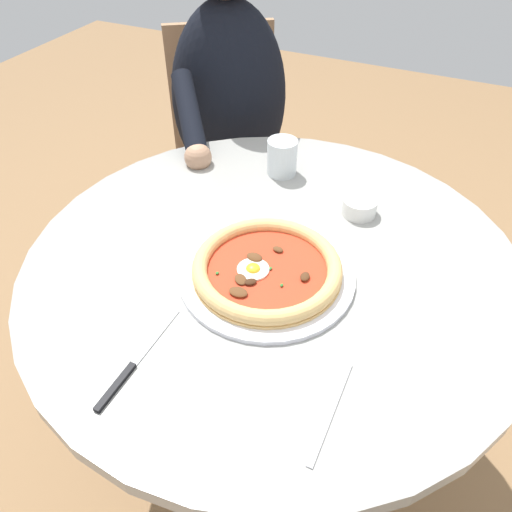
# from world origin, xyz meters

# --- Properties ---
(ground_plane) EXTENTS (6.00, 6.00, 0.02)m
(ground_plane) POSITION_xyz_m (0.00, 0.00, -0.01)
(ground_plane) COLOR olive
(dining_table) EXTENTS (1.00, 1.00, 0.71)m
(dining_table) POSITION_xyz_m (0.00, 0.00, 0.56)
(dining_table) COLOR #999993
(dining_table) RESTS_ON ground
(pizza_on_plate) EXTENTS (0.34, 0.34, 0.04)m
(pizza_on_plate) POSITION_xyz_m (-0.06, -0.01, 0.73)
(pizza_on_plate) COLOR white
(pizza_on_plate) RESTS_ON dining_table
(water_glass) EXTENTS (0.07, 0.07, 0.09)m
(water_glass) POSITION_xyz_m (0.30, 0.11, 0.75)
(water_glass) COLOR silver
(water_glass) RESTS_ON dining_table
(steak_knife) EXTENTS (0.22, 0.01, 0.01)m
(steak_knife) POSITION_xyz_m (-0.35, 0.10, 0.71)
(steak_knife) COLOR silver
(steak_knife) RESTS_ON dining_table
(ramekin_capers) EXTENTS (0.08, 0.08, 0.04)m
(ramekin_capers) POSITION_xyz_m (0.22, -0.11, 0.73)
(ramekin_capers) COLOR white
(ramekin_capers) RESTS_ON dining_table
(fork_utensil) EXTENTS (0.19, 0.01, 0.00)m
(fork_utensil) POSITION_xyz_m (-0.28, -0.22, 0.71)
(fork_utensil) COLOR #BCBCC1
(fork_utensil) RESTS_ON dining_table
(diner_person) EXTENTS (0.57, 0.44, 1.21)m
(diner_person) POSITION_xyz_m (0.57, 0.39, 0.53)
(diner_person) COLOR #282833
(diner_person) RESTS_ON ground
(cafe_chair_diner) EXTENTS (0.55, 0.55, 0.89)m
(cafe_chair_diner) POSITION_xyz_m (0.69, 0.47, 0.52)
(cafe_chair_diner) COLOR #957050
(cafe_chair_diner) RESTS_ON ground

